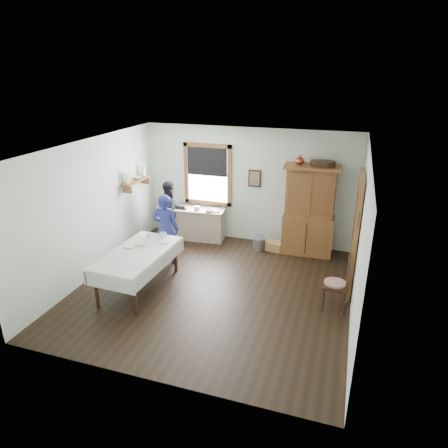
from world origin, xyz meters
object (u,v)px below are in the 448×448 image
object	(u,v)px
work_counter	(197,224)
wicker_basket	(275,246)
dining_table	(139,270)
woman_blue	(166,231)
figure_dark	(172,214)
china_hutch	(309,211)
spindle_chair	(336,282)
pail	(259,244)

from	to	relation	value
work_counter	wicker_basket	xyz separation A→B (m)	(1.95, -0.10, -0.28)
dining_table	woman_blue	bearing A→B (deg)	88.87
dining_table	figure_dark	distance (m)	2.25
work_counter	woman_blue	xyz separation A→B (m)	(-0.15, -1.39, 0.33)
china_hutch	wicker_basket	size ratio (longest dim) A/B	5.52
china_hutch	figure_dark	size ratio (longest dim) A/B	1.47
figure_dark	woman_blue	bearing A→B (deg)	-105.25
dining_table	spindle_chair	xyz separation A→B (m)	(3.56, 0.44, 0.13)
dining_table	figure_dark	bearing A→B (deg)	98.61
china_hutch	dining_table	size ratio (longest dim) A/B	1.07
work_counter	china_hutch	xyz separation A→B (m)	(2.65, 0.01, 0.62)
dining_table	pail	world-z (taller)	dining_table
dining_table	spindle_chair	world-z (taller)	spindle_chair
dining_table	spindle_chair	size ratio (longest dim) A/B	1.87
work_counter	spindle_chair	xyz separation A→B (m)	(3.39, -2.10, 0.12)
figure_dark	china_hutch	bearing A→B (deg)	-27.78
dining_table	china_hutch	bearing A→B (deg)	42.09
pail	wicker_basket	distance (m)	0.37
dining_table	wicker_basket	distance (m)	3.24
wicker_basket	woman_blue	world-z (taller)	woman_blue
work_counter	china_hutch	distance (m)	2.72
work_counter	dining_table	bearing A→B (deg)	-98.53
china_hutch	wicker_basket	bearing A→B (deg)	-173.43
spindle_chair	woman_blue	distance (m)	3.61
spindle_chair	wicker_basket	xyz separation A→B (m)	(-1.44, 2.00, -0.39)
pail	wicker_basket	world-z (taller)	pail
dining_table	pail	distance (m)	2.96
pail	figure_dark	size ratio (longest dim) A/B	0.21
dining_table	woman_blue	size ratio (longest dim) A/B	1.32
china_hutch	pail	xyz separation A→B (m)	(-1.07, -0.17, -0.86)
china_hutch	dining_table	distance (m)	3.85
wicker_basket	woman_blue	xyz separation A→B (m)	(-2.09, -1.29, 0.60)
work_counter	wicker_basket	distance (m)	1.97
china_hutch	pail	distance (m)	1.38
spindle_chair	wicker_basket	bearing A→B (deg)	124.51
work_counter	pail	bearing A→B (deg)	-10.72
china_hutch	dining_table	bearing A→B (deg)	-140.11
work_counter	figure_dark	world-z (taller)	figure_dark
work_counter	wicker_basket	world-z (taller)	work_counter
woman_blue	figure_dark	distance (m)	1.11
china_hutch	pail	world-z (taller)	china_hutch
work_counter	china_hutch	world-z (taller)	china_hutch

